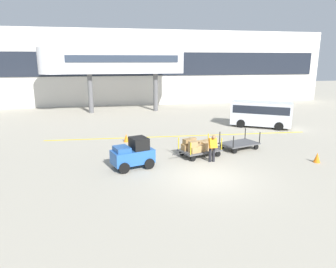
{
  "coord_description": "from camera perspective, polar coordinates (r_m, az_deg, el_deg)",
  "views": [
    {
      "loc": [
        -4.62,
        -13.07,
        5.46
      ],
      "look_at": [
        -1.28,
        3.14,
        1.45
      ],
      "focal_mm": 32.73,
      "sensor_mm": 36.0,
      "label": 1
    }
  ],
  "objects": [
    {
      "name": "apron_lead_line",
      "position": [
        22.56,
        2.36,
        -0.38
      ],
      "size": [
        19.33,
        1.46,
        0.01
      ],
      "primitive_type": "cube",
      "rotation": [
        0.0,
        0.0,
        -0.06
      ],
      "color": "yellow",
      "rests_on": "ground_plane"
    },
    {
      "name": "baggage_tug",
      "position": [
        15.87,
        -6.5,
        -3.71
      ],
      "size": [
        2.33,
        1.74,
        1.58
      ],
      "color": "#2659A5",
      "rests_on": "ground_plane"
    },
    {
      "name": "safety_cone_far",
      "position": [
        18.62,
        26.01,
        -3.97
      ],
      "size": [
        0.36,
        0.36,
        0.55
      ],
      "primitive_type": "cone",
      "color": "orange",
      "rests_on": "ground_plane"
    },
    {
      "name": "terminal_building",
      "position": [
        39.33,
        -4.99,
        12.22
      ],
      "size": [
        48.18,
        2.51,
        9.05
      ],
      "color": "beige",
      "rests_on": "ground_plane"
    },
    {
      "name": "safety_cone_near",
      "position": [
        21.09,
        -7.78,
        -0.73
      ],
      "size": [
        0.36,
        0.36,
        0.55
      ],
      "primitive_type": "cone",
      "color": "orange",
      "rests_on": "ground_plane"
    },
    {
      "name": "baggage_cart_lead",
      "position": [
        17.81,
        5.61,
        -2.44
      ],
      "size": [
        3.08,
        2.02,
        1.1
      ],
      "color": "#4C4C4F",
      "rests_on": "ground_plane"
    },
    {
      "name": "jet_bridge",
      "position": [
        33.06,
        -11.37,
        13.12
      ],
      "size": [
        14.64,
        3.0,
        6.68
      ],
      "color": "silver",
      "rests_on": "ground_plane"
    },
    {
      "name": "ground_plane",
      "position": [
        14.9,
        7.36,
        -7.99
      ],
      "size": [
        120.0,
        120.0,
        0.0
      ],
      "primitive_type": "plane",
      "color": "#A8A08E"
    },
    {
      "name": "baggage_cart_middle",
      "position": [
        19.72,
        13.12,
        -1.77
      ],
      "size": [
        3.08,
        2.02,
        1.1
      ],
      "color": "#4C4C4F",
      "rests_on": "ground_plane"
    },
    {
      "name": "baggage_handler",
      "position": [
        16.81,
        8.3,
        -2.38
      ],
      "size": [
        0.4,
        0.44,
        1.56
      ],
      "color": "black",
      "rests_on": "ground_plane"
    },
    {
      "name": "shuttle_van",
      "position": [
        26.61,
        16.99,
        3.9
      ],
      "size": [
        5.06,
        4.21,
        2.1
      ],
      "color": "silver",
      "rests_on": "ground_plane"
    }
  ]
}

